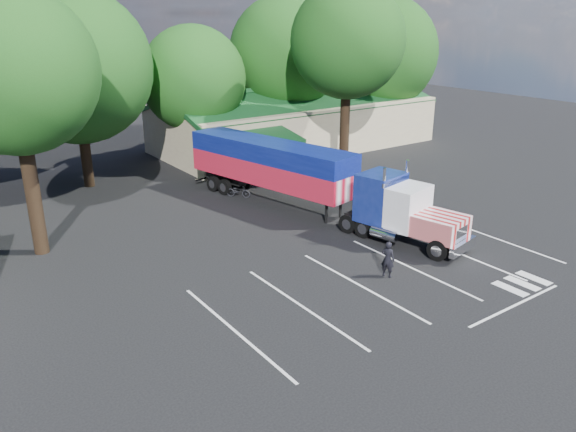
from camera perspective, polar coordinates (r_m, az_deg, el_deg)
ground at (r=29.28m, az=-0.57°, el=-2.75°), size 120.00×120.00×0.00m
event_hall at (r=50.32m, az=0.63°, el=9.52°), size 24.20×14.12×5.55m
tree_row_c at (r=39.90m, az=-20.84°, el=14.00°), size 10.00×10.00×13.05m
tree_row_d at (r=44.43m, az=-9.60°, el=13.57°), size 8.00×8.00×10.60m
tree_row_e at (r=49.33m, az=-0.20°, el=16.19°), size 9.60×9.60×12.90m
tree_row_f at (r=54.86m, az=9.46°, el=16.01°), size 10.40×10.40×13.00m
tree_near_left at (r=28.70m, az=-26.15°, el=13.02°), size 7.60×7.60×12.65m
tree_near_right at (r=40.87m, az=6.07°, el=17.25°), size 8.00×8.00×13.50m
semi_truck at (r=33.39m, az=1.28°, el=4.29°), size 6.33×19.43×4.06m
woman at (r=25.71m, az=10.10°, el=-4.34°), size 0.62×0.73×1.71m
bicycle at (r=36.56m, az=-5.06°, el=2.55°), size 1.44×1.62×0.85m
silver_sedan at (r=42.88m, az=-5.86°, el=5.51°), size 4.30×1.70×1.39m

